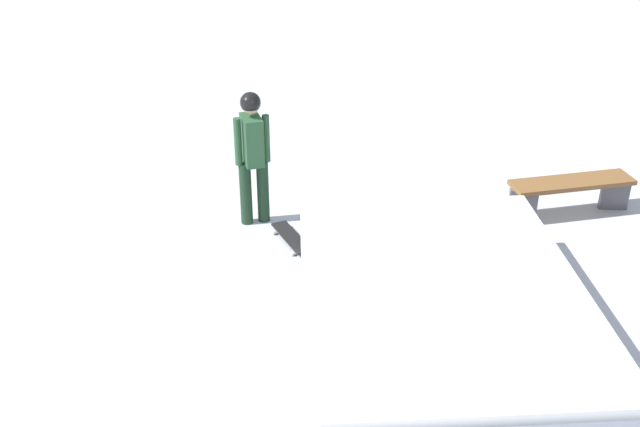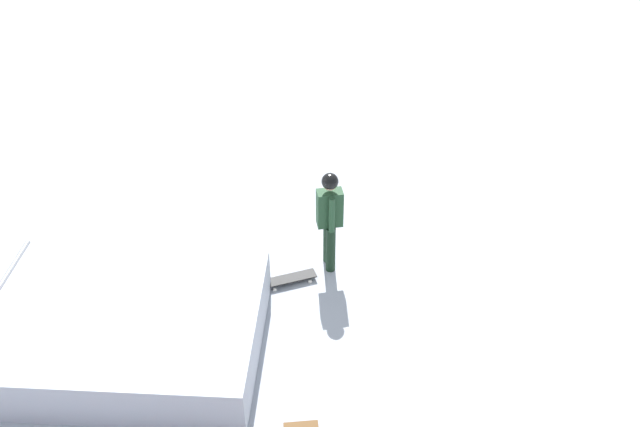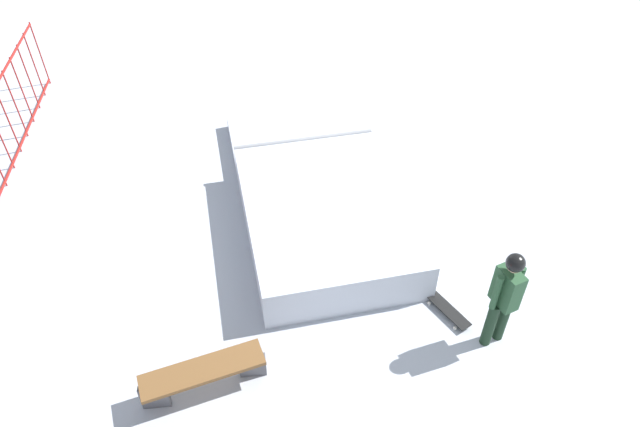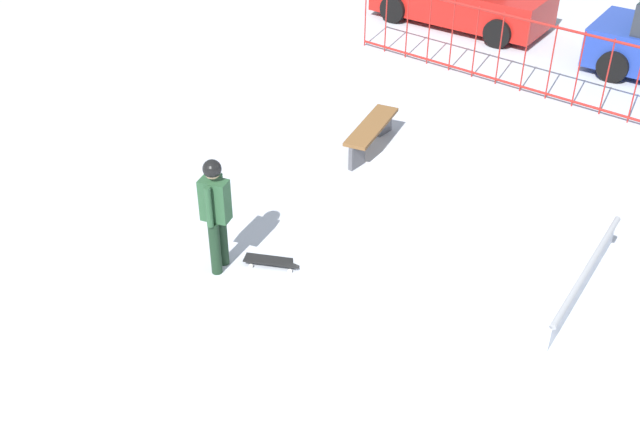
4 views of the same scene
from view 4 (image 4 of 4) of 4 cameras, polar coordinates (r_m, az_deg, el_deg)
ground_plane at (r=10.73m, az=7.56°, el=-5.15°), size 60.00×60.00×0.00m
skate_ramp at (r=10.83m, az=12.01°, el=-3.14°), size 5.66×3.20×0.74m
skater at (r=10.43m, az=-7.63°, el=0.45°), size 0.43×0.42×1.73m
skateboard at (r=10.94m, az=-3.50°, el=-3.47°), size 0.80×0.56×0.09m
perimeter_fence at (r=15.44m, az=21.14°, el=9.04°), size 11.50×0.33×1.50m
park_bench at (r=13.57m, az=3.77°, el=6.01°), size 0.81×1.65×0.48m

